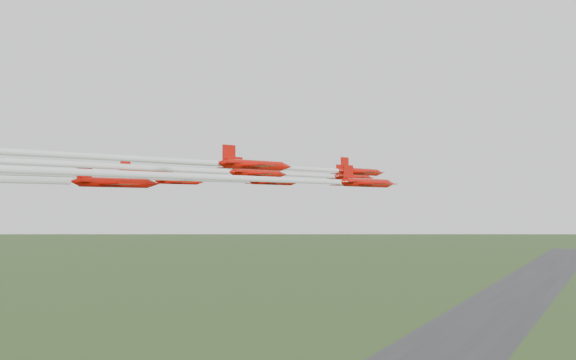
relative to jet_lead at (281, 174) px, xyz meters
The scene contains 10 objects.
runway 204.31m from the jet_lead, 91.26° to the left, with size 38.00×900.00×0.04m, color #333335.
jet_lead is the anchor object (origin of this frame).
jet_row2_left 13.34m from the jet_lead, 152.61° to the right, with size 22.37×62.01×2.81m.
jet_row2_right 11.88m from the jet_lead, 36.19° to the right, with size 15.75×42.14×2.49m.
jet_row3_left 26.03m from the jet_lead, 157.79° to the right, with size 17.48×46.31×2.37m.
jet_row3_mid 22.13m from the jet_lead, 104.58° to the right, with size 20.67×62.88×2.79m.
jet_row3_right 27.97m from the jet_lead, 63.50° to the right, with size 21.77×63.13×2.71m.
jet_row4_left 38.08m from the jet_lead, 123.53° to the right, with size 23.70×62.89×2.36m.
jet_row4_right 31.46m from the jet_lead, 85.30° to the right, with size 20.86×52.91×2.81m.
jet_trail_solo 40.22m from the jet_lead, 107.85° to the right, with size 18.36×52.73×2.93m.
Camera 1 is at (51.72, -84.60, 46.73)m, focal length 40.00 mm.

